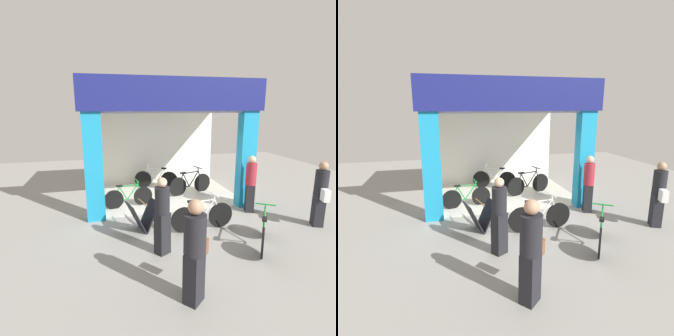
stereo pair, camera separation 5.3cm
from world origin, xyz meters
TOP-DOWN VIEW (x-y plane):
  - ground_plane at (0.00, 0.00)m, footprint 17.96×17.96m
  - shop_facade at (0.00, 1.60)m, footprint 5.18×3.69m
  - bicycle_inside_0 at (0.98, 1.49)m, footprint 1.67×0.58m
  - bicycle_inside_1 at (-1.29, 0.71)m, footprint 1.52×0.42m
  - bicycle_inside_2 at (-0.05, 2.50)m, footprint 1.58×0.61m
  - bicycle_parked_0 at (0.35, -1.32)m, footprint 1.68×0.46m
  - bicycle_parked_1 at (1.37, -2.43)m, footprint 0.96×1.38m
  - sandwich_board_sign at (-1.11, -0.99)m, footprint 0.84×0.72m
  - pedestrian_0 at (-0.71, -3.72)m, footprint 0.57×0.55m
  - pedestrian_1 at (2.16, -0.50)m, footprint 0.40×0.40m
  - pedestrian_2 at (-0.87, -2.16)m, footprint 0.42×0.42m
  - pedestrian_3 at (3.37, -1.83)m, footprint 0.44×0.63m

SIDE VIEW (x-z plane):
  - ground_plane at x=0.00m, z-range 0.00..0.00m
  - bicycle_inside_1 at x=-1.29m, z-range -0.08..0.76m
  - bicycle_parked_1 at x=1.37m, z-range -0.09..0.81m
  - bicycle_inside_2 at x=-0.05m, z-range -0.09..0.82m
  - bicycle_parked_0 at x=0.35m, z-range -0.09..0.83m
  - bicycle_inside_0 at x=0.98m, z-range -0.10..0.85m
  - sandwich_board_sign at x=-1.11m, z-range 0.00..0.76m
  - pedestrian_2 at x=-0.87m, z-range 0.02..1.68m
  - pedestrian_1 at x=2.16m, z-range 0.02..1.71m
  - pedestrian_3 at x=3.37m, z-range 0.03..1.74m
  - pedestrian_0 at x=-0.71m, z-range 0.03..1.77m
  - shop_facade at x=0.00m, z-range 0.09..3.93m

